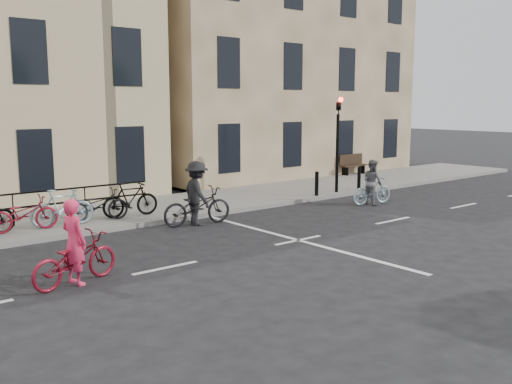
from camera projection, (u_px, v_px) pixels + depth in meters
ground at (298, 240)px, 14.95m from camera, size 120.00×120.00×0.00m
sidewalk at (62, 221)px, 17.00m from camera, size 46.00×4.00×0.15m
building_east at (252, 53)px, 29.57m from camera, size 14.00×10.00×12.00m
traffic_light at (338, 133)px, 21.77m from camera, size 0.18×0.30×3.90m
bollard_east at (317, 184)px, 21.24m from camera, size 0.14×0.14×0.90m
bollard_west at (359, 178)px, 22.74m from camera, size 0.14×0.14×0.90m
bench at (352, 163)px, 27.65m from camera, size 1.60×0.41×0.97m
parked_bikes at (41, 211)px, 15.60m from camera, size 7.25×1.23×1.05m
cyclist_pink at (75, 255)px, 11.25m from camera, size 2.04×1.12×1.72m
cyclist_grey at (372, 186)px, 20.17m from camera, size 1.72×0.88×1.61m
cyclist_dark at (197, 200)px, 16.75m from camera, size 2.21×1.31×1.90m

